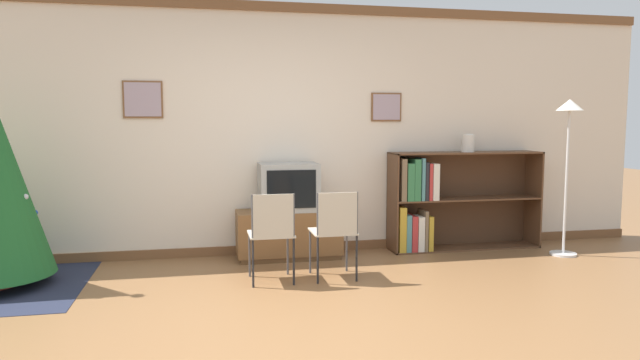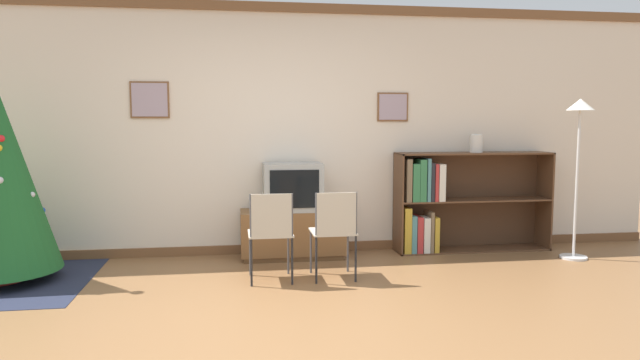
# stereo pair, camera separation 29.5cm
# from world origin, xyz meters

# --- Properties ---
(ground_plane) EXTENTS (24.00, 24.00, 0.00)m
(ground_plane) POSITION_xyz_m (0.00, 0.00, 0.00)
(ground_plane) COLOR brown
(wall_back) EXTENTS (8.99, 0.11, 2.70)m
(wall_back) POSITION_xyz_m (-0.00, 2.33, 1.35)
(wall_back) COLOR silver
(wall_back) RESTS_ON ground_plane
(tv_console) EXTENTS (1.09, 0.44, 0.51)m
(tv_console) POSITION_xyz_m (0.23, 2.04, 0.26)
(tv_console) COLOR brown
(tv_console) RESTS_ON ground_plane
(television) EXTENTS (0.61, 0.43, 0.50)m
(television) POSITION_xyz_m (0.23, 2.04, 0.76)
(television) COLOR #9E9E99
(television) RESTS_ON tv_console
(folding_chair_left) EXTENTS (0.40, 0.40, 0.82)m
(folding_chair_left) POSITION_xyz_m (-0.05, 1.13, 0.47)
(folding_chair_left) COLOR #BCB29E
(folding_chair_left) RESTS_ON ground_plane
(folding_chair_right) EXTENTS (0.40, 0.40, 0.82)m
(folding_chair_right) POSITION_xyz_m (0.52, 1.13, 0.47)
(folding_chair_right) COLOR #BCB29E
(folding_chair_right) RESTS_ON ground_plane
(bookshelf) EXTENTS (1.74, 0.36, 1.10)m
(bookshelf) POSITION_xyz_m (1.93, 2.09, 0.53)
(bookshelf) COLOR brown
(bookshelf) RESTS_ON ground_plane
(vase) EXTENTS (0.14, 0.14, 0.20)m
(vase) POSITION_xyz_m (2.29, 2.09, 1.21)
(vase) COLOR silver
(vase) RESTS_ON bookshelf
(standing_lamp) EXTENTS (0.28, 0.28, 1.68)m
(standing_lamp) POSITION_xyz_m (3.17, 1.55, 1.29)
(standing_lamp) COLOR silver
(standing_lamp) RESTS_ON ground_plane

